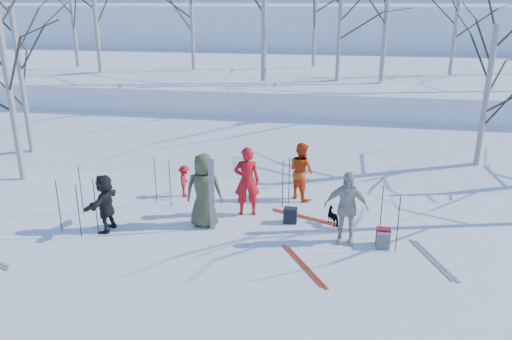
% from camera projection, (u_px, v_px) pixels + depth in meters
% --- Properties ---
extents(ground, '(120.00, 120.00, 0.00)m').
position_uv_depth(ground, '(245.00, 242.00, 11.76)').
color(ground, white).
rests_on(ground, ground).
extents(snow_ramp, '(70.00, 9.49, 4.12)m').
position_uv_depth(snow_ramp, '(282.00, 152.00, 18.23)').
color(snow_ramp, white).
rests_on(snow_ramp, ground).
extents(snow_plateau, '(70.00, 18.00, 2.20)m').
position_uv_depth(snow_plateau, '(305.00, 85.00, 27.27)').
color(snow_plateau, white).
rests_on(snow_plateau, ground).
extents(far_hill, '(90.00, 30.00, 6.00)m').
position_uv_depth(far_hill, '(324.00, 38.00, 46.51)').
color(far_hill, white).
rests_on(far_hill, ground).
extents(skier_olive_center, '(0.97, 0.67, 1.88)m').
position_uv_depth(skier_olive_center, '(204.00, 190.00, 12.36)').
color(skier_olive_center, '#41482B').
rests_on(skier_olive_center, ground).
extents(skier_red_north, '(0.75, 0.56, 1.86)m').
position_uv_depth(skier_red_north, '(247.00, 181.00, 13.03)').
color(skier_red_north, red).
rests_on(skier_red_north, ground).
extents(skier_redor_behind, '(1.02, 1.01, 1.66)m').
position_uv_depth(skier_redor_behind, '(301.00, 171.00, 14.11)').
color(skier_redor_behind, '#DD4811').
rests_on(skier_redor_behind, ground).
extents(skier_red_seated, '(0.43, 0.65, 0.93)m').
position_uv_depth(skier_red_seated, '(185.00, 181.00, 14.37)').
color(skier_red_seated, red).
rests_on(skier_red_seated, ground).
extents(skier_cream_east, '(1.05, 0.48, 1.75)m').
position_uv_depth(skier_cream_east, '(346.00, 208.00, 11.51)').
color(skier_cream_east, beige).
rests_on(skier_cream_east, ground).
extents(skier_grey_west, '(0.51, 1.37, 1.46)m').
position_uv_depth(skier_grey_west, '(105.00, 203.00, 12.16)').
color(skier_grey_west, black).
rests_on(skier_grey_west, ground).
extents(dog, '(0.51, 0.58, 0.45)m').
position_uv_depth(dog, '(334.00, 217.00, 12.61)').
color(dog, black).
rests_on(dog, ground).
extents(upright_ski_left, '(0.09, 0.16, 1.90)m').
position_uv_depth(upright_ski_left, '(211.00, 195.00, 12.06)').
color(upright_ski_left, silver).
rests_on(upright_ski_left, ground).
extents(upright_ski_right, '(0.14, 0.23, 1.89)m').
position_uv_depth(upright_ski_right, '(213.00, 195.00, 12.06)').
color(upright_ski_right, silver).
rests_on(upright_ski_right, ground).
extents(ski_pair_a, '(1.42, 2.03, 0.02)m').
position_uv_depth(ski_pair_a, '(433.00, 259.00, 10.96)').
color(ski_pair_a, silver).
rests_on(ski_pair_a, ground).
extents(ski_pair_b, '(1.49, 2.04, 0.02)m').
position_uv_depth(ski_pair_b, '(305.00, 217.00, 13.10)').
color(ski_pair_b, '#A52C17').
rests_on(ski_pair_b, ground).
extents(ski_pair_d, '(1.88, 2.08, 0.02)m').
position_uv_depth(ski_pair_d, '(304.00, 266.00, 10.71)').
color(ski_pair_d, '#A52C17').
rests_on(ski_pair_d, ground).
extents(ski_pole_a, '(0.02, 0.02, 1.34)m').
position_uv_depth(ski_pole_a, '(79.00, 211.00, 11.81)').
color(ski_pole_a, black).
rests_on(ski_pole_a, ground).
extents(ski_pole_b, '(0.02, 0.02, 1.34)m').
position_uv_depth(ski_pole_b, '(170.00, 183.00, 13.62)').
color(ski_pole_b, black).
rests_on(ski_pole_b, ground).
extents(ski_pole_c, '(0.02, 0.02, 1.34)m').
position_uv_depth(ski_pole_c, '(81.00, 191.00, 13.10)').
color(ski_pole_c, black).
rests_on(ski_pole_c, ground).
extents(ski_pole_d, '(0.02, 0.02, 1.34)m').
position_uv_depth(ski_pole_d, '(95.00, 206.00, 12.15)').
color(ski_pole_d, black).
rests_on(ski_pole_d, ground).
extents(ski_pole_e, '(0.02, 0.02, 1.34)m').
position_uv_depth(ski_pole_e, '(381.00, 213.00, 11.75)').
color(ski_pole_e, black).
rests_on(ski_pole_e, ground).
extents(ski_pole_f, '(0.02, 0.02, 1.34)m').
position_uv_depth(ski_pole_f, '(283.00, 184.00, 13.55)').
color(ski_pole_f, black).
rests_on(ski_pole_f, ground).
extents(ski_pole_g, '(0.02, 0.02, 1.34)m').
position_uv_depth(ski_pole_g, '(59.00, 207.00, 12.08)').
color(ski_pole_g, black).
rests_on(ski_pole_g, ground).
extents(ski_pole_h, '(0.02, 0.02, 1.34)m').
position_uv_depth(ski_pole_h, '(289.00, 181.00, 13.81)').
color(ski_pole_h, black).
rests_on(ski_pole_h, ground).
extents(ski_pole_i, '(0.02, 0.02, 1.34)m').
position_uv_depth(ski_pole_i, '(398.00, 224.00, 11.13)').
color(ski_pole_i, black).
rests_on(ski_pole_i, ground).
extents(ski_pole_j, '(0.02, 0.02, 1.34)m').
position_uv_depth(ski_pole_j, '(155.00, 180.00, 13.83)').
color(ski_pole_j, black).
rests_on(ski_pole_j, ground).
extents(backpack_red, '(0.32, 0.22, 0.42)m').
position_uv_depth(backpack_red, '(383.00, 237.00, 11.58)').
color(backpack_red, maroon).
rests_on(backpack_red, ground).
extents(backpack_grey, '(0.30, 0.20, 0.38)m').
position_uv_depth(backpack_grey, '(383.00, 241.00, 11.43)').
color(backpack_grey, slate).
rests_on(backpack_grey, ground).
extents(backpack_dark, '(0.34, 0.24, 0.40)m').
position_uv_depth(backpack_dark, '(290.00, 215.00, 12.74)').
color(backpack_dark, black).
rests_on(backpack_dark, ground).
extents(birch_plateau_a, '(4.36, 4.36, 5.36)m').
position_uv_depth(birch_plateau_a, '(72.00, 11.00, 24.36)').
color(birch_plateau_a, silver).
rests_on(birch_plateau_a, snow_plateau).
extents(birch_plateau_b, '(3.93, 3.93, 4.75)m').
position_uv_depth(birch_plateau_b, '(340.00, 21.00, 20.44)').
color(birch_plateau_b, silver).
rests_on(birch_plateau_b, snow_plateau).
extents(birch_plateau_d, '(3.82, 3.82, 4.59)m').
position_uv_depth(birch_plateau_d, '(456.00, 22.00, 21.88)').
color(birch_plateau_d, silver).
rests_on(birch_plateau_d, snow_plateau).
extents(birch_plateau_e, '(4.14, 4.14, 5.06)m').
position_uv_depth(birch_plateau_e, '(192.00, 15.00, 23.56)').
color(birch_plateau_e, silver).
rests_on(birch_plateau_e, snow_plateau).
extents(birch_plateau_g, '(4.83, 4.83, 6.04)m').
position_uv_depth(birch_plateau_g, '(94.00, 4.00, 22.23)').
color(birch_plateau_g, silver).
rests_on(birch_plateau_g, snow_plateau).
extents(birch_plateau_j, '(4.26, 4.26, 5.23)m').
position_uv_depth(birch_plateau_j, '(315.00, 13.00, 24.55)').
color(birch_plateau_j, silver).
rests_on(birch_plateau_j, snow_plateau).
extents(birch_edge_a, '(4.97, 4.97, 6.24)m').
position_uv_depth(birch_edge_a, '(8.00, 81.00, 14.90)').
color(birch_edge_a, silver).
rests_on(birch_edge_a, ground).
extents(birch_edge_d, '(4.27, 4.27, 5.24)m').
position_uv_depth(birch_edge_d, '(22.00, 86.00, 17.08)').
color(birch_edge_d, silver).
rests_on(birch_edge_d, ground).
extents(birch_edge_e, '(3.93, 3.93, 4.76)m').
position_uv_depth(birch_edge_e, '(485.00, 105.00, 15.22)').
color(birch_edge_e, silver).
rests_on(birch_edge_e, ground).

